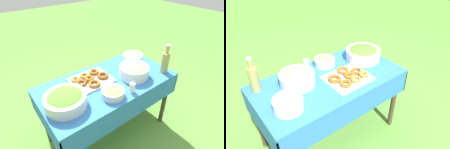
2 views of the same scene
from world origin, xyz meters
The scene contains 9 objects.
ground_plane centered at (0.00, 0.00, 0.00)m, with size 14.00×14.00×0.00m, color #568C38.
picnic_table centered at (0.00, 0.00, 0.63)m, with size 1.35×0.71×0.73m.
salad_bowl centered at (0.48, 0.07, 0.80)m, with size 0.35×0.35×0.13m.
pasta_bowl centered at (-0.26, 0.10, 0.80)m, with size 0.30×0.30×0.14m.
donut_platter centered at (0.13, -0.11, 0.75)m, with size 0.39×0.33×0.05m.
plate_stack centered at (-0.47, -0.14, 0.78)m, with size 0.23×0.23×0.10m.
olive_oil_bottle centered at (-0.58, 0.23, 0.86)m, with size 0.08×0.08×0.31m.
fruit_bowl centered at (0.10, 0.21, 0.78)m, with size 0.20×0.20×0.09m.
salt_shaker centered at (-0.07, 0.27, 0.78)m, with size 0.05×0.05×0.09m.
Camera 1 is at (0.84, 1.14, 1.75)m, focal length 28.00 mm.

